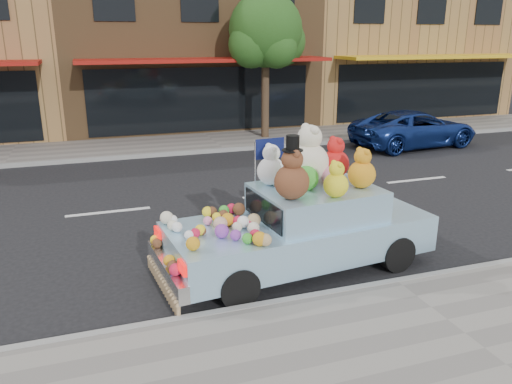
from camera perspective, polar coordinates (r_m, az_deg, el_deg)
name	(u,v)px	position (r m, az deg, el deg)	size (l,w,h in m)	color
ground	(278,194)	(12.19, 2.54, -0.28)	(120.00, 120.00, 0.00)	black
near_sidewalk	(465,337)	(7.06, 22.73, -15.04)	(60.00, 3.00, 0.12)	gray
far_sidewalk	(213,142)	(18.20, -4.93, 5.76)	(60.00, 3.00, 0.12)	gray
near_kerb	(396,284)	(8.06, 15.72, -10.04)	(60.00, 0.12, 0.13)	gray
far_kerb	(224,150)	(16.77, -3.68, 4.82)	(60.00, 0.12, 0.13)	gray
storefront_mid	(181,38)	(23.19, -8.61, 17.02)	(10.00, 9.80, 7.30)	brown
storefront_right	(378,38)	(26.88, 13.82, 16.74)	(10.00, 9.80, 7.30)	olive
street_tree	(266,37)	(18.47, 1.13, 17.33)	(3.00, 2.70, 5.22)	#38281C
car_blue	(414,129)	(18.35, 17.64, 6.92)	(2.08, 4.52, 1.26)	navy
art_car	(301,220)	(8.18, 5.17, -3.20)	(4.63, 2.17, 2.32)	black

